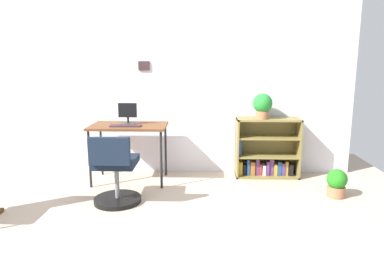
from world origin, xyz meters
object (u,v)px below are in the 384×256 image
(desk, at_px, (129,130))
(office_chair, at_px, (115,174))
(potted_plant_on_shelf, at_px, (263,105))
(bookshelf_low, at_px, (266,151))
(keyboard, at_px, (126,126))
(monitor, at_px, (128,115))
(potted_plant_floor, at_px, (337,183))

(desk, distance_m, office_chair, 0.82)
(desk, bearing_deg, potted_plant_on_shelf, 7.64)
(desk, bearing_deg, bookshelf_low, 8.93)
(keyboard, bearing_deg, monitor, 91.62)
(office_chair, bearing_deg, potted_plant_on_shelf, 29.60)
(desk, distance_m, bookshelf_low, 1.86)
(desk, relative_size, monitor, 3.53)
(potted_plant_on_shelf, bearing_deg, potted_plant_floor, -42.28)
(office_chair, bearing_deg, potted_plant_floor, 6.53)
(potted_plant_on_shelf, bearing_deg, keyboard, -168.79)
(keyboard, height_order, bookshelf_low, bookshelf_low)
(bookshelf_low, bearing_deg, potted_plant_on_shelf, -147.23)
(desk, xyz_separation_m, bookshelf_low, (1.81, 0.28, -0.34))
(potted_plant_on_shelf, bearing_deg, bookshelf_low, 32.77)
(desk, distance_m, potted_plant_floor, 2.58)
(monitor, height_order, office_chair, monitor)
(keyboard, height_order, office_chair, office_chair)
(desk, height_order, monitor, monitor)
(potted_plant_on_shelf, relative_size, potted_plant_floor, 1.01)
(bookshelf_low, distance_m, potted_plant_floor, 1.03)
(monitor, height_order, potted_plant_on_shelf, potted_plant_on_shelf)
(monitor, distance_m, bookshelf_low, 1.91)
(keyboard, relative_size, potted_plant_on_shelf, 1.15)
(office_chair, bearing_deg, monitor, 91.28)
(monitor, bearing_deg, office_chair, -88.72)
(office_chair, relative_size, potted_plant_on_shelf, 2.38)
(potted_plant_floor, bearing_deg, monitor, 168.50)
(keyboard, height_order, potted_plant_on_shelf, potted_plant_on_shelf)
(desk, relative_size, potted_plant_on_shelf, 2.90)
(desk, distance_m, keyboard, 0.14)
(keyboard, xyz_separation_m, office_chair, (0.01, -0.63, -0.41))
(desk, xyz_separation_m, potted_plant_floor, (2.49, -0.46, -0.51))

